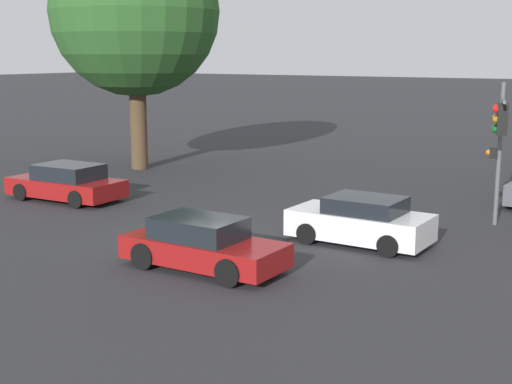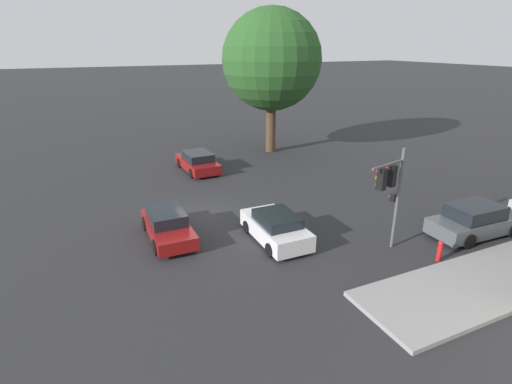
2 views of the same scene
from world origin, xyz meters
name	(u,v)px [view 1 (image 1 of 2)]	position (x,y,z in m)	size (l,w,h in m)	color
ground_plane	(204,241)	(0.00, 0.00, 0.00)	(300.00, 300.00, 0.00)	#28282B
street_tree	(135,12)	(-10.56, 9.31, 7.32)	(7.83, 7.83, 11.27)	#4C3823
traffic_signal	(500,130)	(6.90, 5.93, 3.11)	(0.96, 2.18, 4.55)	#515456
crossing_car_0	(361,221)	(4.05, 2.15, 0.67)	(4.04, 2.00, 1.39)	silver
crossing_car_1	(203,245)	(1.64, -2.28, 0.64)	(4.26, 1.89, 1.34)	maroon
crossing_car_2	(67,183)	(-7.88, 2.12, 0.65)	(4.53, 2.18, 1.37)	maroon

